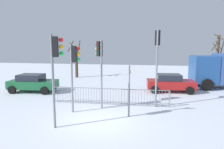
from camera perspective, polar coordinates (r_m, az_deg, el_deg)
ground_plane at (r=10.47m, az=-3.91°, el=-13.04°), size 60.00×60.00×0.00m
traffic_light_rear_left at (r=11.28m, az=-10.78°, el=3.29°), size 0.57×0.34×3.89m
traffic_light_rear_right at (r=9.25m, az=-15.86°, el=3.94°), size 0.56×0.36×4.30m
traffic_light_mid_right at (r=12.50m, az=12.81°, el=6.76°), size 0.33×0.57×4.81m
traffic_light_mid_left at (r=12.03m, az=-3.52°, el=4.69°), size 0.48×0.45×4.16m
direction_sign_post at (r=10.63m, az=5.27°, el=-3.89°), size 0.78×0.22×2.79m
pedestrian_guard_railing at (r=12.98m, az=-0.87°, el=-6.23°), size 7.69×0.21×1.07m
car_red_trailing at (r=17.16m, az=16.26°, el=-2.25°), size 3.91×2.15×1.47m
car_green_far at (r=17.72m, az=-21.76°, el=-2.19°), size 3.91×2.15×1.47m
bare_tree_left at (r=27.18m, az=27.98°, el=5.04°), size 1.21×1.37×5.19m
bare_tree_centre at (r=24.23m, az=-10.27°, el=4.20°), size 1.43×1.50×4.41m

